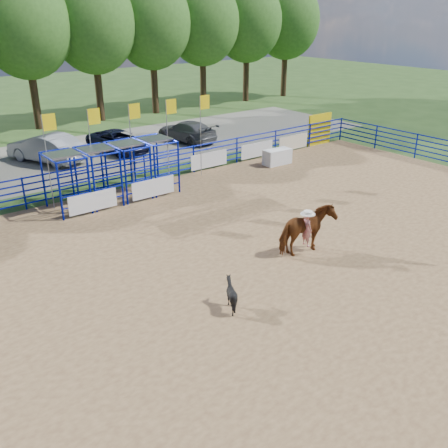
{
  "coord_description": "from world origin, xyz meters",
  "views": [
    {
      "loc": [
        -11.58,
        -11.67,
        8.21
      ],
      "look_at": [
        -1.85,
        1.0,
        1.3
      ],
      "focal_mm": 40.0,
      "sensor_mm": 36.0,
      "label": 1
    }
  ],
  "objects_px": {
    "announcer_table": "(277,157)",
    "car_b": "(47,148)",
    "car_d": "(186,131)",
    "calf": "(231,294)",
    "horse_and_rider": "(307,229)",
    "car_c": "(118,141)"
  },
  "relations": [
    {
      "from": "calf",
      "to": "horse_and_rider",
      "type": "bearing_deg",
      "value": -96.27
    },
    {
      "from": "announcer_table",
      "to": "calf",
      "type": "bearing_deg",
      "value": -138.26
    },
    {
      "from": "car_c",
      "to": "car_d",
      "type": "bearing_deg",
      "value": -14.75
    },
    {
      "from": "announcer_table",
      "to": "car_b",
      "type": "relative_size",
      "value": 0.33
    },
    {
      "from": "car_d",
      "to": "car_b",
      "type": "bearing_deg",
      "value": -13.93
    },
    {
      "from": "announcer_table",
      "to": "car_c",
      "type": "xyz_separation_m",
      "value": [
        -5.87,
        8.12,
        0.2
      ]
    },
    {
      "from": "announcer_table",
      "to": "car_b",
      "type": "distance_m",
      "value": 13.31
    },
    {
      "from": "horse_and_rider",
      "to": "car_b",
      "type": "distance_m",
      "value": 17.77
    },
    {
      "from": "announcer_table",
      "to": "car_b",
      "type": "xyz_separation_m",
      "value": [
        -10.21,
        8.53,
        0.37
      ]
    },
    {
      "from": "horse_and_rider",
      "to": "car_c",
      "type": "height_order",
      "value": "horse_and_rider"
    },
    {
      "from": "announcer_table",
      "to": "car_b",
      "type": "height_order",
      "value": "car_b"
    },
    {
      "from": "calf",
      "to": "car_c",
      "type": "height_order",
      "value": "car_c"
    },
    {
      "from": "announcer_table",
      "to": "car_d",
      "type": "bearing_deg",
      "value": 97.88
    },
    {
      "from": "car_b",
      "to": "calf",
      "type": "bearing_deg",
      "value": 63.05
    },
    {
      "from": "calf",
      "to": "car_d",
      "type": "xyz_separation_m",
      "value": [
        10.28,
        17.85,
        0.2
      ]
    },
    {
      "from": "car_d",
      "to": "calf",
      "type": "bearing_deg",
      "value": 51.18
    },
    {
      "from": "calf",
      "to": "car_b",
      "type": "distance_m",
      "value": 18.7
    },
    {
      "from": "announcer_table",
      "to": "horse_and_rider",
      "type": "height_order",
      "value": "horse_and_rider"
    },
    {
      "from": "calf",
      "to": "car_b",
      "type": "xyz_separation_m",
      "value": [
        1.14,
        18.66,
        0.35
      ]
    },
    {
      "from": "car_b",
      "to": "car_c",
      "type": "bearing_deg",
      "value": 151.06
    },
    {
      "from": "calf",
      "to": "car_c",
      "type": "xyz_separation_m",
      "value": [
        5.48,
        18.24,
        0.17
      ]
    },
    {
      "from": "car_c",
      "to": "car_d",
      "type": "distance_m",
      "value": 4.82
    }
  ]
}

